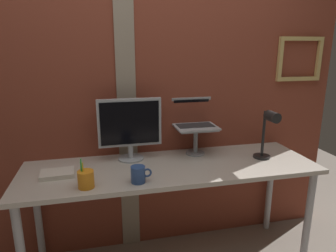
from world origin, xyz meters
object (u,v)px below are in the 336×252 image
monitor (130,125)px  laptop (193,119)px  pen_cup (86,179)px  desk_lamp (268,130)px  coffee_mug (138,174)px

monitor → laptop: (0.48, 0.07, 0.01)m
laptop → pen_cup: laptop is taller
laptop → pen_cup: bearing=-149.7°
monitor → desk_lamp: bearing=-14.4°
laptop → desk_lamp: (0.44, -0.30, -0.03)m
desk_lamp → pen_cup: 1.24m
pen_cup → laptop: bearing=30.3°
monitor → laptop: bearing=8.2°
monitor → laptop: size_ratio=1.44×
pen_cup → coffee_mug: size_ratio=1.37×
monitor → coffee_mug: size_ratio=3.50×
laptop → desk_lamp: laptop is taller
pen_cup → coffee_mug: 0.30m
monitor → pen_cup: 0.52m
laptop → pen_cup: size_ratio=1.79×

